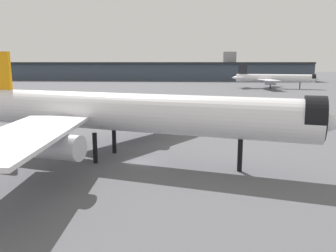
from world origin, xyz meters
TOP-DOWN VIEW (x-y plane):
  - ground at (0.00, 0.00)m, footprint 900.00×900.00m
  - airliner_near_gate at (-3.33, 1.45)m, footprint 55.48×49.51m
  - airliner_far_taxiway at (57.70, 132.73)m, footprint 43.34×38.76m
  - terminal_building at (-12.39, 216.46)m, footprint 241.17×45.00m
  - baggage_tug_wing at (5.48, 35.23)m, footprint 2.26×3.39m
  - traffic_cone_near_nose at (-4.77, 35.89)m, footprint 0.48×0.48m

SIDE VIEW (x-z plane):
  - ground at x=0.00m, z-range 0.00..0.00m
  - traffic_cone_near_nose at x=-4.77m, z-range 0.00..0.59m
  - baggage_tug_wing at x=5.48m, z-range 0.05..1.90m
  - airliner_far_taxiway at x=57.70m, z-range -0.71..11.14m
  - airliner_near_gate at x=-3.33m, z-range -0.89..14.01m
  - terminal_building at x=-12.39m, z-range -3.65..17.46m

